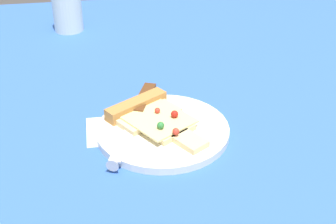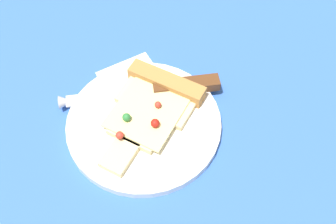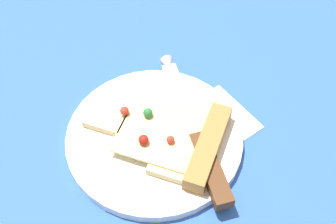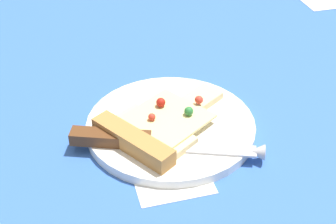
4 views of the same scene
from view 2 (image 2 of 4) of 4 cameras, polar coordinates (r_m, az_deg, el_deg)
ground_plane at (r=61.25cm, az=-5.65°, el=-6.20°), size 154.12×154.12×3.00cm
plate at (r=61.40cm, az=-3.26°, el=-1.65°), size 22.31×22.31×1.30cm
pizza_slice at (r=61.39cm, az=-2.14°, el=0.86°), size 16.01×18.84×2.55cm
knife at (r=63.32cm, az=-1.63°, el=3.02°), size 10.59×23.15×2.45cm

